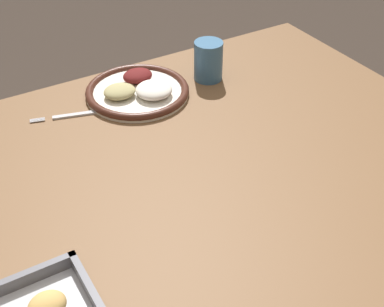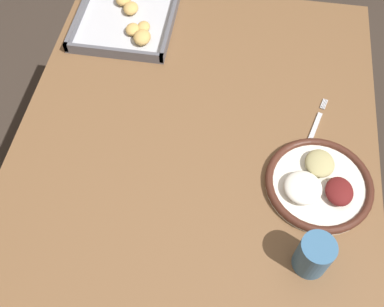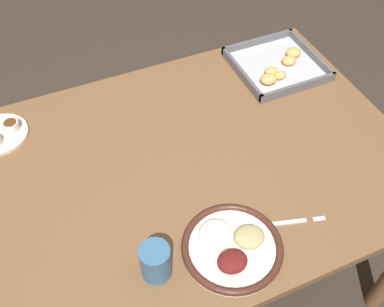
# 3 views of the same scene
# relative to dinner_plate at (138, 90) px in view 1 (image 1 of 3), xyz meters

# --- Properties ---
(dining_table) EXTENTS (1.29, 0.94, 0.73)m
(dining_table) POSITION_rel_dinner_plate_xyz_m (0.04, 0.31, -0.11)
(dining_table) COLOR brown
(dining_table) RESTS_ON ground_plane
(dinner_plate) EXTENTS (0.26, 0.26, 0.04)m
(dinner_plate) POSITION_rel_dinner_plate_xyz_m (0.00, 0.00, 0.00)
(dinner_plate) COLOR white
(dinner_plate) RESTS_ON dining_table
(fork) EXTENTS (0.21, 0.07, 0.00)m
(fork) POSITION_rel_dinner_plate_xyz_m (0.16, 0.01, -0.01)
(fork) COLOR silver
(fork) RESTS_ON dining_table
(drinking_cup) EXTENTS (0.08, 0.08, 0.10)m
(drinking_cup) POSITION_rel_dinner_plate_xyz_m (-0.20, 0.02, 0.04)
(drinking_cup) COLOR #38668E
(drinking_cup) RESTS_ON dining_table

